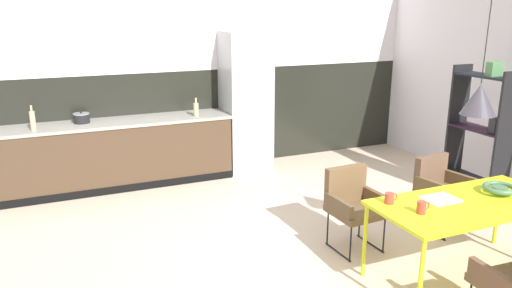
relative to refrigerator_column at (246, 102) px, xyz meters
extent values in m
plane|color=beige|center=(-0.34, -3.09, -1.01)|extent=(9.14, 9.14, 0.00)
cube|color=black|center=(-0.34, 0.36, -0.28)|extent=(6.55, 0.12, 1.46)
cube|color=white|center=(-0.34, 0.36, 1.19)|extent=(6.55, 0.12, 1.46)
cube|color=#453222|center=(-1.90, 0.00, -0.58)|extent=(3.12, 0.60, 0.85)
cube|color=gray|center=(-1.90, 0.00, -0.13)|extent=(3.15, 0.63, 0.04)
cube|color=black|center=(-1.90, -0.30, -0.96)|extent=(3.12, 0.01, 0.10)
cube|color=#ADAFB2|center=(0.00, 0.00, 0.00)|extent=(0.64, 0.60, 2.01)
cube|color=#C9D01D|center=(0.63, -3.60, -0.30)|extent=(1.68, 0.79, 0.03)
cylinder|color=#C9D11C|center=(-0.17, -3.24, -0.66)|extent=(0.04, 0.04, 0.69)
cylinder|color=gold|center=(1.43, -3.24, -0.66)|extent=(0.04, 0.04, 0.69)
cylinder|color=#CED31C|center=(-0.17, -3.95, -0.66)|extent=(0.04, 0.04, 0.69)
cube|color=brown|center=(0.05, -2.78, -0.60)|extent=(0.50, 0.49, 0.06)
cube|color=brown|center=(0.04, -2.58, -0.39)|extent=(0.46, 0.10, 0.37)
cube|color=brown|center=(0.27, -2.77, -0.50)|extent=(0.07, 0.42, 0.14)
cube|color=brown|center=(-0.17, -2.79, -0.50)|extent=(0.07, 0.42, 0.14)
cylinder|color=black|center=(0.26, -2.96, -0.82)|extent=(0.02, 0.02, 0.37)
cylinder|color=black|center=(-0.14, -2.98, -0.82)|extent=(0.02, 0.02, 0.37)
cylinder|color=black|center=(0.24, -2.58, -0.82)|extent=(0.02, 0.02, 0.37)
cylinder|color=black|center=(-0.16, -2.60, -0.82)|extent=(0.02, 0.02, 0.37)
cylinder|color=black|center=(0.25, -2.77, -1.00)|extent=(0.04, 0.41, 0.02)
cylinder|color=black|center=(-0.15, -2.79, -1.00)|extent=(0.04, 0.41, 0.02)
cube|color=brown|center=(0.11, -4.33, -0.50)|extent=(0.07, 0.42, 0.14)
cube|color=brown|center=(1.17, -2.77, -0.58)|extent=(0.55, 0.54, 0.06)
cube|color=brown|center=(1.14, -2.58, -0.38)|extent=(0.46, 0.16, 0.33)
cube|color=brown|center=(1.39, -2.74, -0.48)|extent=(0.12, 0.42, 0.14)
cube|color=brown|center=(0.96, -2.81, -0.48)|extent=(0.12, 0.42, 0.14)
cylinder|color=black|center=(1.40, -2.93, -0.81)|extent=(0.02, 0.02, 0.40)
cylinder|color=black|center=(1.01, -2.99, -0.81)|extent=(0.02, 0.02, 0.40)
cylinder|color=black|center=(1.34, -2.55, -0.81)|extent=(0.02, 0.02, 0.40)
cylinder|color=black|center=(0.94, -2.62, -0.81)|extent=(0.02, 0.02, 0.40)
cylinder|color=black|center=(1.37, -2.74, -1.00)|extent=(0.09, 0.41, 0.02)
cylinder|color=black|center=(0.98, -2.81, -1.00)|extent=(0.09, 0.41, 0.02)
cylinder|color=#4C704C|center=(1.02, -3.56, -0.25)|extent=(0.14, 0.14, 0.06)
torus|color=#48724F|center=(1.02, -3.56, -0.23)|extent=(0.30, 0.30, 0.05)
cube|color=white|center=(0.36, -3.46, -0.28)|extent=(0.15, 0.24, 0.01)
cube|color=white|center=(0.50, -3.46, -0.28)|extent=(0.15, 0.24, 0.01)
cube|color=beige|center=(0.43, -3.46, -0.27)|extent=(0.01, 0.24, 0.00)
cylinder|color=#B23D33|center=(-0.03, -3.35, -0.24)|extent=(0.08, 0.08, 0.09)
torus|color=#B23D33|center=(0.02, -3.35, -0.24)|extent=(0.06, 0.01, 0.06)
cylinder|color=#B23D33|center=(0.07, -3.63, -0.24)|extent=(0.07, 0.07, 0.10)
torus|color=#B23D33|center=(0.12, -3.63, -0.23)|extent=(0.07, 0.01, 0.07)
cylinder|color=black|center=(-2.26, 0.06, -0.06)|extent=(0.20, 0.20, 0.11)
cylinder|color=gray|center=(-2.26, 0.06, 0.01)|extent=(0.21, 0.21, 0.01)
sphere|color=black|center=(-2.26, 0.06, 0.02)|extent=(0.02, 0.02, 0.02)
cylinder|color=tan|center=(-2.82, -0.16, 0.01)|extent=(0.06, 0.06, 0.24)
cylinder|color=tan|center=(-2.82, -0.16, 0.16)|extent=(0.03, 0.03, 0.07)
cylinder|color=tan|center=(-0.78, -0.12, -0.02)|extent=(0.07, 0.07, 0.18)
cylinder|color=tan|center=(-0.78, -0.12, 0.10)|extent=(0.03, 0.03, 0.07)
cube|color=black|center=(2.19, -1.85, -0.18)|extent=(0.30, 0.03, 1.65)
cube|color=black|center=(2.19, -2.59, -0.18)|extent=(0.30, 0.03, 1.65)
cube|color=black|center=(2.19, -2.22, -0.76)|extent=(0.30, 0.72, 0.02)
cube|color=black|center=(2.19, -2.22, -0.11)|extent=(0.30, 0.72, 0.02)
cube|color=#262628|center=(2.19, -2.46, -0.01)|extent=(0.18, 0.10, 0.18)
cube|color=black|center=(2.19, -2.22, 0.54)|extent=(0.30, 0.72, 0.02)
cube|color=#4C7F4C|center=(2.19, -2.32, 0.63)|extent=(0.18, 0.10, 0.16)
cylinder|color=black|center=(0.63, -3.56, 1.30)|extent=(0.01, 0.01, 1.14)
cone|color=#37323C|center=(0.63, -3.56, 0.60)|extent=(0.28, 0.28, 0.26)
camera|label=1|loc=(-2.58, -6.46, 1.32)|focal=34.17mm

